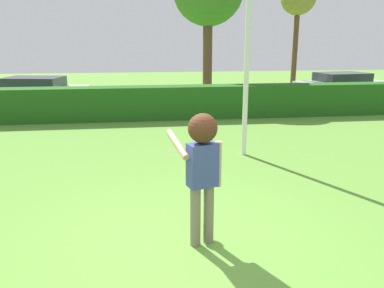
# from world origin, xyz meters

# --- Properties ---
(ground_plane) EXTENTS (60.00, 60.00, 0.00)m
(ground_plane) POSITION_xyz_m (0.00, 0.00, 0.00)
(ground_plane) COLOR #5F9537
(person) EXTENTS (0.71, 0.69, 1.81)m
(person) POSITION_xyz_m (0.32, 0.05, 1.19)
(person) COLOR #786C5C
(person) RESTS_ON ground
(frisbee) EXTENTS (0.23, 0.23, 0.09)m
(frisbee) POSITION_xyz_m (0.05, 0.88, 1.09)
(frisbee) COLOR white
(hedge_row) EXTENTS (24.20, 0.90, 1.15)m
(hedge_row) POSITION_xyz_m (0.00, 8.99, 0.57)
(hedge_row) COLOR #225919
(hedge_row) RESTS_ON ground
(parked_car_white) EXTENTS (4.44, 2.44, 1.25)m
(parked_car_white) POSITION_xyz_m (-4.69, 12.09, 0.69)
(parked_car_white) COLOR white
(parked_car_white) RESTS_ON ground
(parked_car_silver) EXTENTS (4.42, 2.36, 1.25)m
(parked_car_silver) POSITION_xyz_m (8.93, 12.48, 0.69)
(parked_car_silver) COLOR #B7B7BC
(parked_car_silver) RESTS_ON ground
(bare_elm_tree) EXTENTS (1.66, 1.66, 5.47)m
(bare_elm_tree) POSITION_xyz_m (6.99, 13.57, 4.51)
(bare_elm_tree) COLOR brown
(bare_elm_tree) RESTS_ON ground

